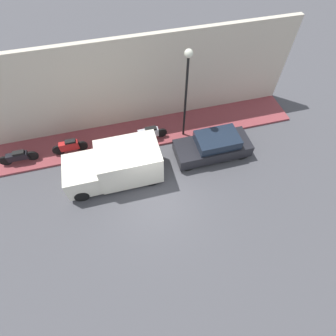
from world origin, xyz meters
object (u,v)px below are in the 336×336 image
(parked_car, at_px, (213,146))
(motorcycle_black, at_px, (18,157))
(motorcycle_red, at_px, (70,146))
(streetlamp, at_px, (187,81))
(scooter_silver, at_px, (149,133))
(delivery_van, at_px, (115,166))

(parked_car, bearing_deg, motorcycle_black, 79.03)
(motorcycle_red, xyz_separation_m, motorcycle_black, (-0.03, 2.67, -0.04))
(motorcycle_red, distance_m, streetlamp, 7.12)
(motorcycle_red, distance_m, motorcycle_black, 2.67)
(scooter_silver, height_order, streetlamp, streetlamp)
(motorcycle_red, bearing_deg, motorcycle_black, 90.69)
(delivery_van, bearing_deg, scooter_silver, -45.63)
(delivery_van, distance_m, streetlamp, 5.36)
(streetlamp, bearing_deg, parked_car, -146.22)
(parked_car, bearing_deg, motorcycle_red, 75.06)
(delivery_van, bearing_deg, streetlamp, -64.82)
(scooter_silver, relative_size, streetlamp, 0.41)
(streetlamp, bearing_deg, delivery_van, 115.18)
(delivery_van, bearing_deg, motorcycle_red, 44.98)
(parked_car, bearing_deg, streetlamp, 33.78)
(motorcycle_black, height_order, streetlamp, streetlamp)
(motorcycle_red, height_order, motorcycle_black, motorcycle_red)
(delivery_van, xyz_separation_m, streetlamp, (1.95, -4.15, 2.77))
(delivery_van, height_order, motorcycle_red, delivery_van)
(delivery_van, distance_m, motorcycle_red, 3.17)
(delivery_van, height_order, streetlamp, streetlamp)
(streetlamp, bearing_deg, motorcycle_red, 87.52)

